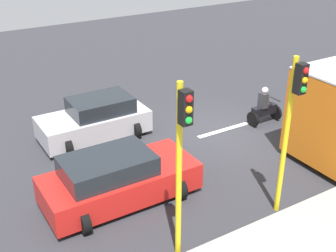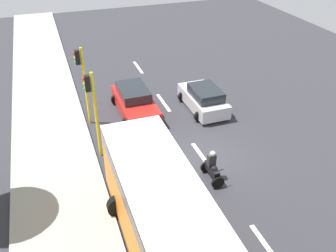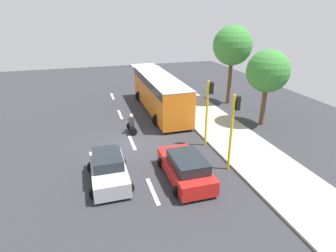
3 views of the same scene
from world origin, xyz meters
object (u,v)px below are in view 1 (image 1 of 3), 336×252
object	(u,v)px
traffic_light_corner	(182,150)
traffic_light_midblock	(291,117)
car_red	(117,179)
motorcycle	(265,108)
car_silver	(95,120)

from	to	relation	value
traffic_light_corner	traffic_light_midblock	distance (m)	3.31
car_red	motorcycle	world-z (taller)	motorcycle
car_red	car_silver	xyz separation A→B (m)	(-4.01, 1.01, -0.00)
car_silver	car_red	bearing A→B (deg)	-14.18
car_red	traffic_light_corner	world-z (taller)	traffic_light_corner
motorcycle	traffic_light_corner	distance (m)	8.53
car_silver	traffic_light_midblock	xyz separation A→B (m)	(6.87, 2.60, 2.22)
traffic_light_corner	traffic_light_midblock	bearing A→B (deg)	90.00
car_silver	motorcycle	bearing A→B (deg)	69.26
traffic_light_midblock	car_silver	bearing A→B (deg)	-159.28
motorcycle	traffic_light_corner	world-z (taller)	traffic_light_corner
car_silver	traffic_light_corner	size ratio (longest dim) A/B	0.88
car_red	traffic_light_midblock	bearing A→B (deg)	51.67
car_red	motorcycle	bearing A→B (deg)	103.29
motorcycle	car_silver	bearing A→B (deg)	-110.74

